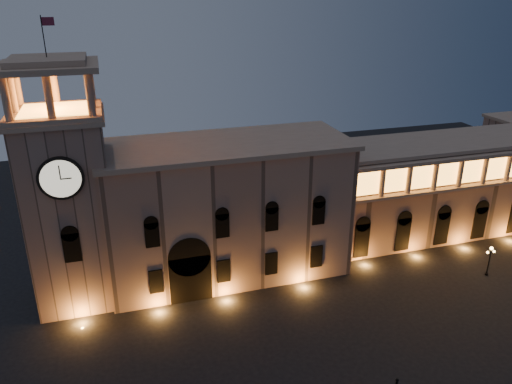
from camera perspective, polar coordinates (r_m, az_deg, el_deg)
ground at (r=51.36m, az=5.49°, el=-20.53°), size 160.00×160.00×0.00m
government_building at (r=63.58m, az=-3.40°, el=-1.97°), size 30.80×12.80×17.60m
clock_tower at (r=60.06m, az=-20.59°, el=-1.05°), size 9.80×9.80×32.40m
colonnade_wing at (r=80.07m, az=20.67°, el=0.68°), size 40.60×11.50×14.50m
street_lamp_near at (r=71.66m, az=25.14°, el=-6.88°), size 1.44×0.42×4.15m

